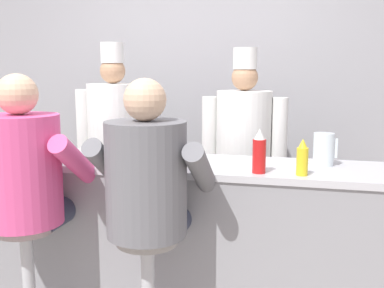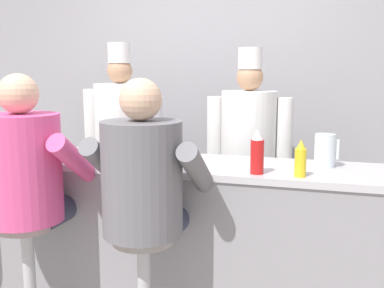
{
  "view_description": "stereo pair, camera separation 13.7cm",
  "coord_description": "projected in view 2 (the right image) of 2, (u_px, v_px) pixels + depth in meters",
  "views": [
    {
      "loc": [
        1.01,
        -2.35,
        1.51
      ],
      "look_at": [
        0.36,
        0.27,
        1.07
      ],
      "focal_mm": 42.0,
      "sensor_mm": 36.0,
      "label": 1
    },
    {
      "loc": [
        1.14,
        -2.32,
        1.51
      ],
      "look_at": [
        0.36,
        0.27,
        1.07
      ],
      "focal_mm": 42.0,
      "sensor_mm": 36.0,
      "label": 2
    }
  ],
  "objects": [
    {
      "name": "diner_seated_grey",
      "position": [
        145.0,
        184.0,
        2.36
      ],
      "size": [
        0.64,
        0.63,
        1.48
      ],
      "color": "#B2B5BA",
      "rests_on": "ground_plane"
    },
    {
      "name": "wall_back",
      "position": [
        199.0,
        89.0,
        4.17
      ],
      "size": [
        10.0,
        0.06,
        2.7
      ],
      "color": "#99999E",
      "rests_on": "ground_plane"
    },
    {
      "name": "cook_in_whites_near",
      "position": [
        121.0,
        137.0,
        3.8
      ],
      "size": [
        0.68,
        0.44,
        1.74
      ],
      "color": "#232328",
      "rests_on": "ground_plane"
    },
    {
      "name": "hot_sauce_bottle_orange",
      "position": [
        151.0,
        152.0,
        2.79
      ],
      "size": [
        0.03,
        0.03,
        0.13
      ],
      "color": "orange",
      "rests_on": "diner_counter"
    },
    {
      "name": "ketchup_bottle_red",
      "position": [
        257.0,
        153.0,
        2.46
      ],
      "size": [
        0.07,
        0.07,
        0.25
      ],
      "color": "red",
      "rests_on": "diner_counter"
    },
    {
      "name": "diner_seated_pink",
      "position": [
        27.0,
        174.0,
        2.57
      ],
      "size": [
        0.66,
        0.65,
        1.5
      ],
      "color": "#B2B5BA",
      "rests_on": "ground_plane"
    },
    {
      "name": "cook_in_whites_far",
      "position": [
        248.0,
        148.0,
        3.45
      ],
      "size": [
        0.66,
        0.42,
        1.69
      ],
      "color": "#232328",
      "rests_on": "ground_plane"
    },
    {
      "name": "cup_stack_steel",
      "position": [
        156.0,
        127.0,
        2.9
      ],
      "size": [
        0.1,
        0.1,
        0.4
      ],
      "color": "#B7BABF",
      "rests_on": "diner_counter"
    },
    {
      "name": "breakfast_plate",
      "position": [
        121.0,
        160.0,
        2.77
      ],
      "size": [
        0.26,
        0.26,
        0.05
      ],
      "color": "white",
      "rests_on": "diner_counter"
    },
    {
      "name": "coffee_mug_blue",
      "position": [
        52.0,
        147.0,
        3.09
      ],
      "size": [
        0.13,
        0.08,
        0.09
      ],
      "color": "#4C7AB2",
      "rests_on": "diner_counter"
    },
    {
      "name": "mustard_bottle_yellow",
      "position": [
        300.0,
        160.0,
        2.39
      ],
      "size": [
        0.06,
        0.06,
        0.2
      ],
      "color": "yellow",
      "rests_on": "diner_counter"
    },
    {
      "name": "water_pitcher_clear",
      "position": [
        325.0,
        150.0,
        2.64
      ],
      "size": [
        0.14,
        0.12,
        0.2
      ],
      "color": "silver",
      "rests_on": "diner_counter"
    },
    {
      "name": "diner_counter",
      "position": [
        141.0,
        229.0,
        2.97
      ],
      "size": [
        3.04,
        0.6,
        0.95
      ],
      "color": "gray",
      "rests_on": "ground_plane"
    }
  ]
}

